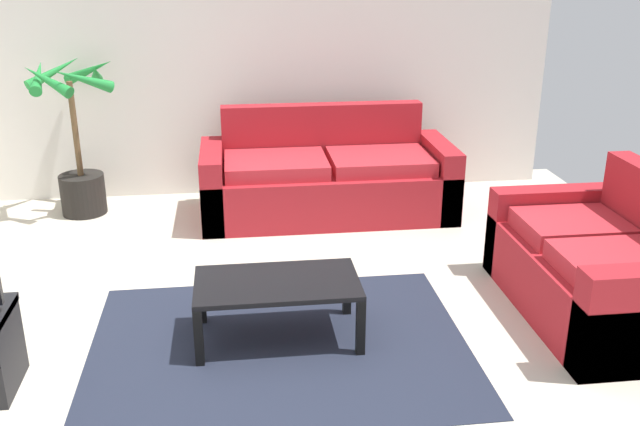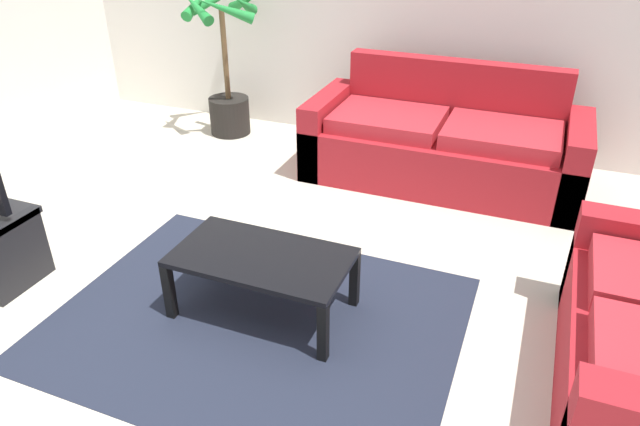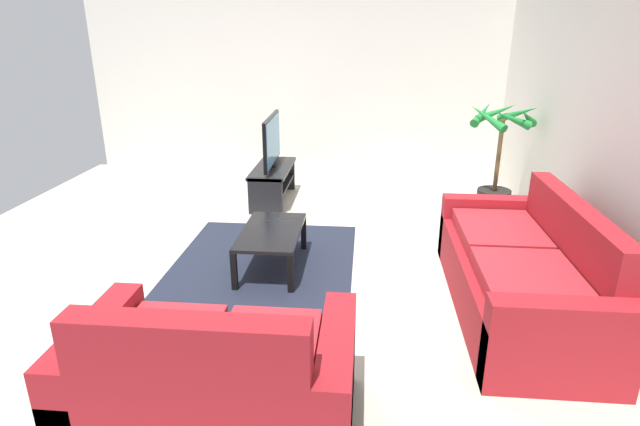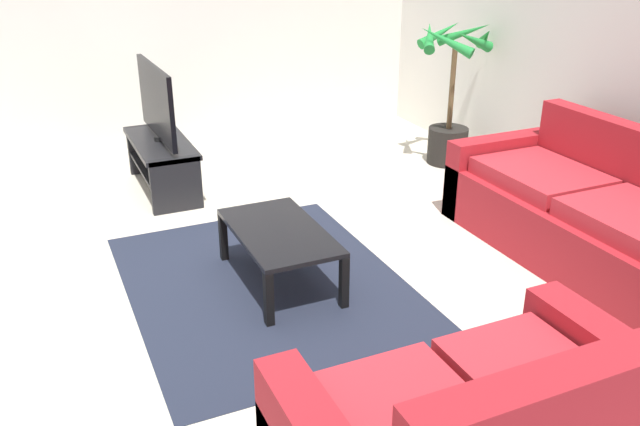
# 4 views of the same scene
# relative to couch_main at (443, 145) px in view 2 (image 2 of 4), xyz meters

# --- Properties ---
(ground_plane) EXTENTS (6.60, 6.60, 0.00)m
(ground_plane) POSITION_rel_couch_main_xyz_m (-0.82, -2.28, -0.30)
(ground_plane) COLOR beige
(couch_main) EXTENTS (2.14, 0.90, 0.90)m
(couch_main) POSITION_rel_couch_main_xyz_m (0.00, 0.00, 0.00)
(couch_main) COLOR maroon
(couch_main) RESTS_ON ground
(coffee_table) EXTENTS (0.96, 0.53, 0.38)m
(coffee_table) POSITION_rel_couch_main_xyz_m (-0.57, -2.07, 0.02)
(coffee_table) COLOR black
(coffee_table) RESTS_ON ground
(area_rug) EXTENTS (2.20, 1.70, 0.01)m
(area_rug) POSITION_rel_couch_main_xyz_m (-0.57, -2.17, -0.30)
(area_rug) COLOR #1E2333
(area_rug) RESTS_ON ground
(potted_palm) EXTENTS (0.78, 0.80, 1.35)m
(potted_palm) POSITION_rel_couch_main_xyz_m (-2.12, 0.27, 0.26)
(potted_palm) COLOR black
(potted_palm) RESTS_ON ground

